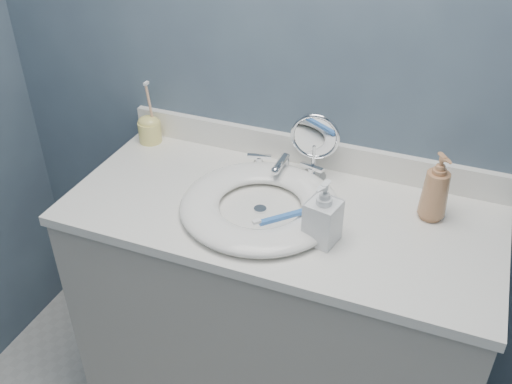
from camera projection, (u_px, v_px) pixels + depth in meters
The scene contains 12 objects.
back_wall at pixel (315, 67), 1.64m from camera, with size 2.20×0.02×2.40m, color #3F4E5F.
vanity_cabinet at pixel (277, 321), 1.86m from camera, with size 1.20×0.55×0.85m, color #AAA49B.
countertop at pixel (280, 213), 1.62m from camera, with size 1.22×0.57×0.03m, color white.
backsplash at pixel (309, 151), 1.79m from camera, with size 1.22×0.02×0.09m, color white.
basin at pixel (260, 205), 1.59m from camera, with size 0.45×0.45×0.04m, color white, non-canonical shape.
drain at pixel (260, 209), 1.60m from camera, with size 0.04×0.04×0.01m, color silver.
faucet at pixel (284, 168), 1.74m from camera, with size 0.25×0.13×0.07m.
makeup_mirror at pixel (315, 144), 1.67m from camera, with size 0.15×0.08×0.22m.
soap_bottle_amber at pixel (436, 187), 1.52m from camera, with size 0.08×0.08×0.20m, color #AD764E.
soap_bottle_clear at pixel (323, 212), 1.44m from camera, with size 0.08×0.08×0.18m, color silver.
toothbrush_holder at pixel (149, 128), 1.90m from camera, with size 0.08×0.08×0.22m.
toothbrush_lying at pixel (284, 217), 1.50m from camera, with size 0.13×0.13×0.02m.
Camera 1 is at (0.42, -0.26, 1.82)m, focal length 40.00 mm.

